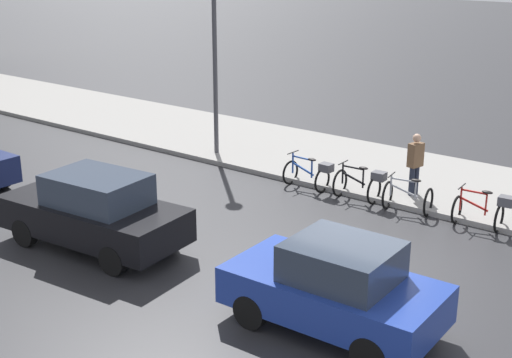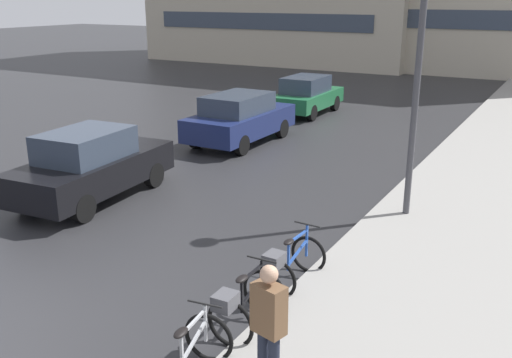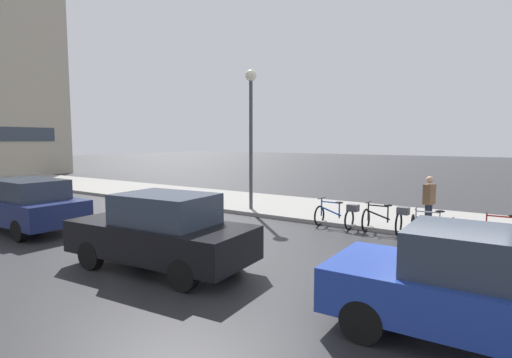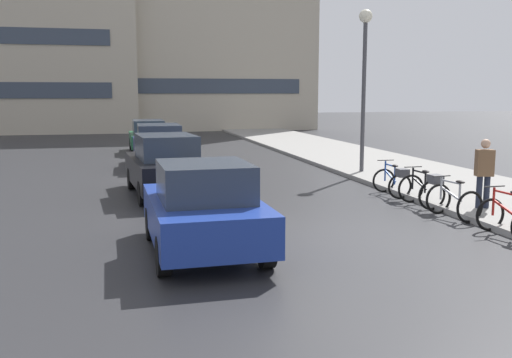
{
  "view_description": "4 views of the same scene",
  "coord_description": "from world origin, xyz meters",
  "px_view_note": "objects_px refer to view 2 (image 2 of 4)",
  "views": [
    {
      "loc": [
        -12.15,
        -6.5,
        6.52
      ],
      "look_at": [
        0.12,
        2.91,
        1.34
      ],
      "focal_mm": 50.0,
      "sensor_mm": 36.0,
      "label": 1
    },
    {
      "loc": [
        7.29,
        -4.2,
        4.75
      ],
      "look_at": [
        1.98,
        5.11,
        1.29
      ],
      "focal_mm": 40.0,
      "sensor_mm": 36.0,
      "label": 2
    },
    {
      "loc": [
        -8.77,
        -1.49,
        2.92
      ],
      "look_at": [
        1.26,
        5.38,
        1.73
      ],
      "focal_mm": 28.0,
      "sensor_mm": 36.0,
      "label": 3
    },
    {
      "loc": [
        -3.88,
        -10.77,
        2.86
      ],
      "look_at": [
        -0.9,
        1.82,
        0.91
      ],
      "focal_mm": 40.0,
      "sensor_mm": 36.0,
      "label": 4
    }
  ],
  "objects_px": {
    "bicycle_farthest": "(289,263)",
    "car_navy": "(240,118)",
    "bicycle_third": "(243,304)",
    "pedestrian": "(269,325)",
    "bicycle_second": "(190,358)",
    "car_black": "(91,165)",
    "streetlamp": "(421,36)",
    "car_green": "(307,95)"
  },
  "relations": [
    {
      "from": "car_navy",
      "to": "car_green",
      "type": "height_order",
      "value": "car_navy"
    },
    {
      "from": "bicycle_third",
      "to": "car_navy",
      "type": "height_order",
      "value": "car_navy"
    },
    {
      "from": "car_navy",
      "to": "car_green",
      "type": "bearing_deg",
      "value": 91.41
    },
    {
      "from": "bicycle_second",
      "to": "bicycle_third",
      "type": "xyz_separation_m",
      "value": [
        -0.0,
        1.32,
        0.09
      ]
    },
    {
      "from": "car_black",
      "to": "streetlamp",
      "type": "xyz_separation_m",
      "value": [
        7.01,
        2.46,
        3.12
      ]
    },
    {
      "from": "car_black",
      "to": "bicycle_third",
      "type": "bearing_deg",
      "value": -27.43
    },
    {
      "from": "bicycle_second",
      "to": "pedestrian",
      "type": "distance_m",
      "value": 1.18
    },
    {
      "from": "bicycle_third",
      "to": "pedestrian",
      "type": "relative_size",
      "value": 0.75
    },
    {
      "from": "car_green",
      "to": "car_black",
      "type": "bearing_deg",
      "value": -90.47
    },
    {
      "from": "car_black",
      "to": "streetlamp",
      "type": "height_order",
      "value": "streetlamp"
    },
    {
      "from": "bicycle_farthest",
      "to": "car_navy",
      "type": "height_order",
      "value": "car_navy"
    },
    {
      "from": "car_navy",
      "to": "pedestrian",
      "type": "height_order",
      "value": "pedestrian"
    },
    {
      "from": "bicycle_third",
      "to": "car_green",
      "type": "xyz_separation_m",
      "value": [
        -6.11,
        15.34,
        0.3
      ]
    },
    {
      "from": "bicycle_second",
      "to": "bicycle_third",
      "type": "bearing_deg",
      "value": 90.08
    },
    {
      "from": "bicycle_second",
      "to": "bicycle_farthest",
      "type": "distance_m",
      "value": 2.88
    },
    {
      "from": "bicycle_third",
      "to": "streetlamp",
      "type": "height_order",
      "value": "streetlamp"
    },
    {
      "from": "bicycle_third",
      "to": "car_navy",
      "type": "relative_size",
      "value": 0.31
    },
    {
      "from": "car_black",
      "to": "car_navy",
      "type": "xyz_separation_m",
      "value": [
        0.24,
        6.52,
        -0.0
      ]
    },
    {
      "from": "bicycle_farthest",
      "to": "streetlamp",
      "type": "relative_size",
      "value": 0.25
    },
    {
      "from": "pedestrian",
      "to": "bicycle_farthest",
      "type": "bearing_deg",
      "value": 111.23
    },
    {
      "from": "car_green",
      "to": "car_navy",
      "type": "bearing_deg",
      "value": -88.59
    },
    {
      "from": "car_black",
      "to": "car_green",
      "type": "relative_size",
      "value": 1.12
    },
    {
      "from": "bicycle_third",
      "to": "bicycle_farthest",
      "type": "bearing_deg",
      "value": 91.31
    },
    {
      "from": "bicycle_second",
      "to": "car_black",
      "type": "xyz_separation_m",
      "value": [
        -6.21,
        4.54,
        0.45
      ]
    },
    {
      "from": "car_green",
      "to": "streetlamp",
      "type": "xyz_separation_m",
      "value": [
        6.92,
        -9.65,
        3.18
      ]
    },
    {
      "from": "bicycle_farthest",
      "to": "bicycle_second",
      "type": "bearing_deg",
      "value": -89.25
    },
    {
      "from": "car_black",
      "to": "pedestrian",
      "type": "height_order",
      "value": "pedestrian"
    },
    {
      "from": "car_black",
      "to": "pedestrian",
      "type": "distance_m",
      "value": 8.34
    },
    {
      "from": "car_green",
      "to": "streetlamp",
      "type": "height_order",
      "value": "streetlamp"
    },
    {
      "from": "car_navy",
      "to": "pedestrian",
      "type": "distance_m",
      "value": 12.81
    },
    {
      "from": "bicycle_third",
      "to": "car_green",
      "type": "height_order",
      "value": "car_green"
    },
    {
      "from": "bicycle_third",
      "to": "streetlamp",
      "type": "xyz_separation_m",
      "value": [
        0.81,
        5.69,
        3.48
      ]
    },
    {
      "from": "bicycle_second",
      "to": "pedestrian",
      "type": "bearing_deg",
      "value": 17.32
    },
    {
      "from": "car_green",
      "to": "pedestrian",
      "type": "height_order",
      "value": "pedestrian"
    },
    {
      "from": "bicycle_third",
      "to": "car_navy",
      "type": "xyz_separation_m",
      "value": [
        -5.97,
        9.74,
        0.35
      ]
    },
    {
      "from": "pedestrian",
      "to": "streetlamp",
      "type": "bearing_deg",
      "value": 91.36
    },
    {
      "from": "bicycle_farthest",
      "to": "car_green",
      "type": "xyz_separation_m",
      "value": [
        -6.07,
        13.78,
        0.32
      ]
    },
    {
      "from": "bicycle_second",
      "to": "pedestrian",
      "type": "relative_size",
      "value": 0.68
    },
    {
      "from": "bicycle_third",
      "to": "pedestrian",
      "type": "distance_m",
      "value": 1.5
    },
    {
      "from": "streetlamp",
      "to": "bicycle_third",
      "type": "bearing_deg",
      "value": -98.09
    },
    {
      "from": "pedestrian",
      "to": "streetlamp",
      "type": "xyz_separation_m",
      "value": [
        -0.16,
        6.71,
        2.96
      ]
    },
    {
      "from": "bicycle_second",
      "to": "streetlamp",
      "type": "height_order",
      "value": "streetlamp"
    }
  ]
}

